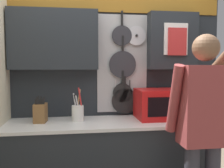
# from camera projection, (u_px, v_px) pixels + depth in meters

# --- Properties ---
(base_cabinet_counter) EXTENTS (1.99, 0.59, 0.93)m
(base_cabinet_counter) POSITION_uv_depth(u_px,v_px,m) (109.00, 167.00, 2.50)
(base_cabinet_counter) COLOR #23282D
(base_cabinet_counter) RESTS_ON ground_plane
(back_wall_unit) EXTENTS (2.56, 0.23, 2.45)m
(back_wall_unit) POSITION_uv_depth(u_px,v_px,m) (105.00, 68.00, 2.68)
(back_wall_unit) COLOR #23282D
(back_wall_unit) RESTS_ON ground_plane
(microwave) EXTENTS (0.49, 0.38, 0.30)m
(microwave) POSITION_uv_depth(u_px,v_px,m) (161.00, 104.00, 2.58)
(microwave) COLOR red
(microwave) RESTS_ON base_cabinet_counter
(knife_block) EXTENTS (0.12, 0.16, 0.26)m
(knife_block) POSITION_uv_depth(u_px,v_px,m) (40.00, 113.00, 2.41)
(knife_block) COLOR brown
(knife_block) RESTS_ON base_cabinet_counter
(utensil_crock) EXTENTS (0.12, 0.12, 0.33)m
(utensil_crock) POSITION_uv_depth(u_px,v_px,m) (78.00, 112.00, 2.47)
(utensil_crock) COLOR white
(utensil_crock) RESTS_ON base_cabinet_counter
(person) EXTENTS (0.54, 0.61, 1.72)m
(person) POSITION_uv_depth(u_px,v_px,m) (203.00, 121.00, 2.00)
(person) COLOR #383842
(person) RESTS_ON ground_plane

